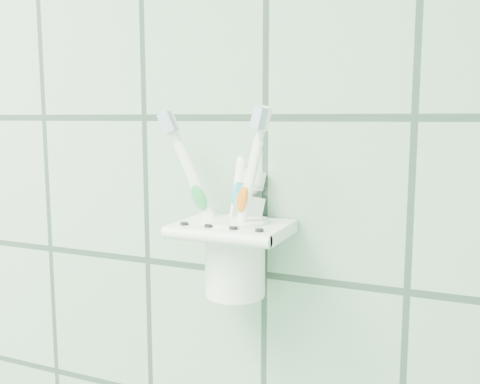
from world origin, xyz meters
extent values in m
cube|color=white|center=(0.65, 1.19, 1.31)|extent=(0.05, 0.02, 0.03)
cube|color=white|center=(0.65, 1.15, 1.32)|extent=(0.12, 0.09, 0.01)
cylinder|color=white|center=(0.65, 1.10, 1.32)|extent=(0.12, 0.01, 0.01)
cylinder|color=black|center=(0.60, 1.12, 1.32)|extent=(0.01, 0.01, 0.00)
cylinder|color=black|center=(0.63, 1.12, 1.32)|extent=(0.01, 0.01, 0.00)
cylinder|color=black|center=(0.66, 1.12, 1.32)|extent=(0.01, 0.01, 0.00)
cylinder|color=black|center=(0.69, 1.12, 1.32)|extent=(0.01, 0.01, 0.00)
cylinder|color=white|center=(0.65, 1.16, 1.28)|extent=(0.07, 0.07, 0.09)
cylinder|color=white|center=(0.65, 1.16, 1.32)|extent=(0.08, 0.08, 0.01)
cylinder|color=black|center=(0.65, 1.16, 1.32)|extent=(0.06, 0.06, 0.00)
cylinder|color=white|center=(0.65, 1.16, 1.34)|extent=(0.09, 0.02, 0.17)
cylinder|color=white|center=(0.65, 1.16, 1.44)|extent=(0.02, 0.01, 0.03)
cube|color=silver|center=(0.65, 1.16, 1.45)|extent=(0.02, 0.01, 0.03)
cube|color=white|center=(0.65, 1.16, 1.45)|extent=(0.02, 0.01, 0.03)
ellipsoid|color=green|center=(0.65, 1.16, 1.36)|extent=(0.03, 0.01, 0.04)
cylinder|color=white|center=(0.64, 1.14, 1.34)|extent=(0.03, 0.09, 0.17)
cylinder|color=white|center=(0.64, 1.14, 1.44)|extent=(0.01, 0.02, 0.03)
cube|color=silver|center=(0.64, 1.14, 1.45)|extent=(0.02, 0.02, 0.03)
cube|color=white|center=(0.64, 1.14, 1.45)|extent=(0.02, 0.02, 0.03)
ellipsoid|color=teal|center=(0.64, 1.14, 1.36)|extent=(0.02, 0.02, 0.03)
cylinder|color=white|center=(0.64, 1.15, 1.33)|extent=(0.06, 0.03, 0.17)
cylinder|color=white|center=(0.64, 1.15, 1.43)|extent=(0.02, 0.01, 0.03)
cube|color=silver|center=(0.64, 1.15, 1.45)|extent=(0.02, 0.02, 0.03)
cube|color=white|center=(0.64, 1.15, 1.45)|extent=(0.02, 0.01, 0.03)
ellipsoid|color=orange|center=(0.64, 1.15, 1.35)|extent=(0.02, 0.01, 0.03)
cube|color=silver|center=(0.64, 1.17, 1.30)|extent=(0.05, 0.04, 0.11)
cube|color=silver|center=(0.64, 1.17, 1.25)|extent=(0.04, 0.02, 0.02)
cone|color=silver|center=(0.64, 1.17, 1.36)|extent=(0.04, 0.04, 0.02)
cylinder|color=white|center=(0.64, 1.17, 1.37)|extent=(0.04, 0.04, 0.03)
camera|label=1|loc=(0.89, 0.61, 1.44)|focal=40.00mm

